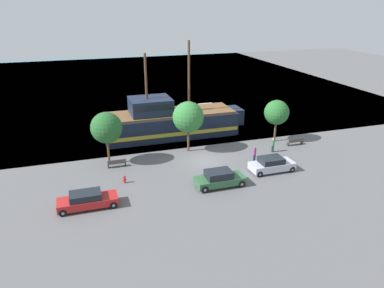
{
  "coord_description": "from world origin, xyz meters",
  "views": [
    {
      "loc": [
        -12.45,
        -34.47,
        15.91
      ],
      "look_at": [
        -0.65,
        2.0,
        1.2
      ],
      "focal_mm": 35.0,
      "sensor_mm": 36.0,
      "label": 1
    }
  ],
  "objects_px": {
    "pirate_ship": "(169,121)",
    "parked_car_curb_rear": "(220,179)",
    "moored_boat_dockside": "(209,111)",
    "pedestrian_walking_near": "(254,154)",
    "bench_promenade_east": "(117,163)",
    "parked_car_curb_front": "(87,200)",
    "fire_hydrant": "(124,179)",
    "parked_car_curb_mid": "(272,164)",
    "bench_promenade_west": "(295,142)",
    "pedestrian_walking_far": "(273,145)"
  },
  "relations": [
    {
      "from": "moored_boat_dockside",
      "to": "bench_promenade_west",
      "type": "bearing_deg",
      "value": -70.63
    },
    {
      "from": "bench_promenade_west",
      "to": "pedestrian_walking_far",
      "type": "relative_size",
      "value": 1.23
    },
    {
      "from": "pedestrian_walking_far",
      "to": "parked_car_curb_rear",
      "type": "bearing_deg",
      "value": -146.18
    },
    {
      "from": "pedestrian_walking_near",
      "to": "parked_car_curb_mid",
      "type": "bearing_deg",
      "value": -76.3
    },
    {
      "from": "bench_promenade_west",
      "to": "bench_promenade_east",
      "type": "bearing_deg",
      "value": 179.5
    },
    {
      "from": "parked_car_curb_front",
      "to": "fire_hydrant",
      "type": "xyz_separation_m",
      "value": [
        3.54,
        3.55,
        -0.28
      ]
    },
    {
      "from": "parked_car_curb_rear",
      "to": "pirate_ship",
      "type": "bearing_deg",
      "value": 93.31
    },
    {
      "from": "bench_promenade_west",
      "to": "pedestrian_walking_far",
      "type": "height_order",
      "value": "pedestrian_walking_far"
    },
    {
      "from": "parked_car_curb_rear",
      "to": "bench_promenade_east",
      "type": "xyz_separation_m",
      "value": [
        -8.41,
        7.12,
        -0.31
      ]
    },
    {
      "from": "moored_boat_dockside",
      "to": "pirate_ship",
      "type": "bearing_deg",
      "value": -137.84
    },
    {
      "from": "bench_promenade_east",
      "to": "pedestrian_walking_near",
      "type": "height_order",
      "value": "pedestrian_walking_near"
    },
    {
      "from": "fire_hydrant",
      "to": "parked_car_curb_rear",
      "type": "bearing_deg",
      "value": -22.08
    },
    {
      "from": "parked_car_curb_front",
      "to": "bench_promenade_west",
      "type": "height_order",
      "value": "parked_car_curb_front"
    },
    {
      "from": "pirate_ship",
      "to": "bench_promenade_east",
      "type": "height_order",
      "value": "pirate_ship"
    },
    {
      "from": "parked_car_curb_mid",
      "to": "pedestrian_walking_far",
      "type": "height_order",
      "value": "pedestrian_walking_far"
    },
    {
      "from": "parked_car_curb_rear",
      "to": "pedestrian_walking_near",
      "type": "height_order",
      "value": "pedestrian_walking_near"
    },
    {
      "from": "pirate_ship",
      "to": "parked_car_curb_rear",
      "type": "bearing_deg",
      "value": -86.69
    },
    {
      "from": "bench_promenade_west",
      "to": "pedestrian_walking_near",
      "type": "bearing_deg",
      "value": -156.52
    },
    {
      "from": "fire_hydrant",
      "to": "pedestrian_walking_far",
      "type": "bearing_deg",
      "value": 8.57
    },
    {
      "from": "fire_hydrant",
      "to": "pedestrian_walking_near",
      "type": "relative_size",
      "value": 0.43
    },
    {
      "from": "pirate_ship",
      "to": "pedestrian_walking_far",
      "type": "relative_size",
      "value": 10.85
    },
    {
      "from": "moored_boat_dockside",
      "to": "pedestrian_walking_near",
      "type": "height_order",
      "value": "pedestrian_walking_near"
    },
    {
      "from": "moored_boat_dockside",
      "to": "parked_car_curb_front",
      "type": "height_order",
      "value": "moored_boat_dockside"
    },
    {
      "from": "parked_car_curb_rear",
      "to": "bench_promenade_west",
      "type": "xyz_separation_m",
      "value": [
        12.39,
        6.94,
        -0.31
      ]
    },
    {
      "from": "pedestrian_walking_far",
      "to": "pedestrian_walking_near",
      "type": "bearing_deg",
      "value": -149.46
    },
    {
      "from": "bench_promenade_west",
      "to": "parked_car_curb_mid",
      "type": "bearing_deg",
      "value": -138.49
    },
    {
      "from": "parked_car_curb_rear",
      "to": "bench_promenade_west",
      "type": "height_order",
      "value": "parked_car_curb_rear"
    },
    {
      "from": "pedestrian_walking_near",
      "to": "pedestrian_walking_far",
      "type": "distance_m",
      "value": 3.79
    },
    {
      "from": "bench_promenade_west",
      "to": "pedestrian_walking_near",
      "type": "distance_m",
      "value": 7.51
    },
    {
      "from": "parked_car_curb_front",
      "to": "bench_promenade_east",
      "type": "relative_size",
      "value": 2.6
    },
    {
      "from": "pirate_ship",
      "to": "parked_car_curb_rear",
      "type": "distance_m",
      "value": 14.89
    },
    {
      "from": "parked_car_curb_rear",
      "to": "pedestrian_walking_far",
      "type": "relative_size",
      "value": 2.79
    },
    {
      "from": "bench_promenade_west",
      "to": "moored_boat_dockside",
      "type": "bearing_deg",
      "value": 109.37
    },
    {
      "from": "parked_car_curb_mid",
      "to": "bench_promenade_west",
      "type": "bearing_deg",
      "value": 41.51
    },
    {
      "from": "pedestrian_walking_near",
      "to": "pedestrian_walking_far",
      "type": "relative_size",
      "value": 1.09
    },
    {
      "from": "moored_boat_dockside",
      "to": "parked_car_curb_mid",
      "type": "height_order",
      "value": "moored_boat_dockside"
    },
    {
      "from": "bench_promenade_west",
      "to": "pedestrian_walking_far",
      "type": "distance_m",
      "value": 3.78
    },
    {
      "from": "parked_car_curb_front",
      "to": "pirate_ship",
      "type": "bearing_deg",
      "value": 54.16
    },
    {
      "from": "bench_promenade_east",
      "to": "bench_promenade_west",
      "type": "xyz_separation_m",
      "value": [
        20.79,
        -0.18,
        0.01
      ]
    },
    {
      "from": "moored_boat_dockside",
      "to": "pedestrian_walking_far",
      "type": "relative_size",
      "value": 3.31
    },
    {
      "from": "parked_car_curb_mid",
      "to": "bench_promenade_west",
      "type": "distance_m",
      "value": 8.35
    },
    {
      "from": "parked_car_curb_front",
      "to": "pedestrian_walking_far",
      "type": "xyz_separation_m",
      "value": [
        20.51,
        6.11,
        0.13
      ]
    },
    {
      "from": "parked_car_curb_rear",
      "to": "bench_promenade_east",
      "type": "relative_size",
      "value": 2.45
    },
    {
      "from": "bench_promenade_east",
      "to": "fire_hydrant",
      "type": "bearing_deg",
      "value": -86.71
    },
    {
      "from": "parked_car_curb_rear",
      "to": "fire_hydrant",
      "type": "bearing_deg",
      "value": 157.92
    },
    {
      "from": "moored_boat_dockside",
      "to": "parked_car_curb_front",
      "type": "bearing_deg",
      "value": -130.22
    },
    {
      "from": "pedestrian_walking_near",
      "to": "bench_promenade_west",
      "type": "bearing_deg",
      "value": 23.48
    },
    {
      "from": "fire_hydrant",
      "to": "bench_promenade_east",
      "type": "bearing_deg",
      "value": 93.29
    },
    {
      "from": "parked_car_curb_mid",
      "to": "bench_promenade_east",
      "type": "bearing_deg",
      "value": 158.56
    },
    {
      "from": "parked_car_curb_mid",
      "to": "parked_car_curb_rear",
      "type": "distance_m",
      "value": 6.29
    }
  ]
}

